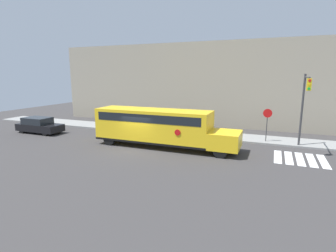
{
  "coord_description": "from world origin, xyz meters",
  "views": [
    {
      "loc": [
        9.66,
        -17.28,
        5.64
      ],
      "look_at": [
        1.93,
        1.75,
        1.63
      ],
      "focal_mm": 28.0,
      "sensor_mm": 36.0,
      "label": 1
    }
  ],
  "objects_px": {
    "parked_car": "(39,125)",
    "traffic_light": "(304,101)",
    "stop_sign": "(267,121)",
    "school_bus": "(158,126)"
  },
  "relations": [
    {
      "from": "parked_car",
      "to": "traffic_light",
      "type": "xyz_separation_m",
      "value": [
        23.41,
        2.95,
        3.02
      ]
    },
    {
      "from": "parked_car",
      "to": "traffic_light",
      "type": "distance_m",
      "value": 23.78
    },
    {
      "from": "school_bus",
      "to": "stop_sign",
      "type": "height_order",
      "value": "school_bus"
    },
    {
      "from": "school_bus",
      "to": "parked_car",
      "type": "distance_m",
      "value": 13.03
    },
    {
      "from": "parked_car",
      "to": "stop_sign",
      "type": "bearing_deg",
      "value": 11.43
    },
    {
      "from": "stop_sign",
      "to": "traffic_light",
      "type": "bearing_deg",
      "value": -27.31
    },
    {
      "from": "parked_car",
      "to": "traffic_light",
      "type": "relative_size",
      "value": 0.81
    },
    {
      "from": "parked_car",
      "to": "stop_sign",
      "type": "height_order",
      "value": "stop_sign"
    },
    {
      "from": "school_bus",
      "to": "traffic_light",
      "type": "distance_m",
      "value": 11.08
    },
    {
      "from": "school_bus",
      "to": "traffic_light",
      "type": "xyz_separation_m",
      "value": [
        10.41,
        3.15,
        2.07
      ]
    }
  ]
}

